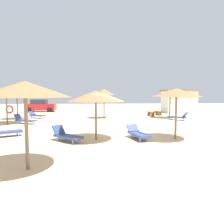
{
  "coord_description": "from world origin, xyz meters",
  "views": [
    {
      "loc": [
        -0.96,
        -11.93,
        2.51
      ],
      "look_at": [
        0.0,
        3.0,
        1.2
      ],
      "focal_mm": 33.66,
      "sensor_mm": 36.0,
      "label": 1
    }
  ],
  "objects_px": {
    "parasol_8": "(104,92)",
    "lounger_4": "(4,132)",
    "parasol_1": "(96,96)",
    "parasol_7": "(17,93)",
    "lounger_2": "(138,133)",
    "bench_1": "(158,112)",
    "parasol_0": "(6,91)",
    "lounger_5": "(178,117)",
    "parasol_3": "(25,89)",
    "lounger_0": "(25,120)",
    "lounger_7": "(37,115)",
    "bench_0": "(151,113)",
    "lounger_1": "(67,135)",
    "parked_car": "(40,106)",
    "beach_cabana": "(179,101)",
    "parasol_2": "(176,93)",
    "parasol_5": "(170,93)"
  },
  "relations": [
    {
      "from": "parasol_8",
      "to": "lounger_0",
      "type": "height_order",
      "value": "parasol_8"
    },
    {
      "from": "parasol_7",
      "to": "lounger_4",
      "type": "distance_m",
      "value": 9.44
    },
    {
      "from": "lounger_1",
      "to": "parasol_1",
      "type": "bearing_deg",
      "value": 12.09
    },
    {
      "from": "parasol_3",
      "to": "lounger_0",
      "type": "distance_m",
      "value": 11.75
    },
    {
      "from": "parasol_1",
      "to": "lounger_7",
      "type": "bearing_deg",
      "value": 120.5
    },
    {
      "from": "parasol_0",
      "to": "lounger_5",
      "type": "xyz_separation_m",
      "value": [
        15.1,
        1.58,
        -2.41
      ]
    },
    {
      "from": "lounger_2",
      "to": "bench_1",
      "type": "bearing_deg",
      "value": 69.08
    },
    {
      "from": "bench_1",
      "to": "lounger_0",
      "type": "bearing_deg",
      "value": -154.53
    },
    {
      "from": "lounger_4",
      "to": "lounger_5",
      "type": "xyz_separation_m",
      "value": [
        13.03,
        6.98,
        0.01
      ]
    },
    {
      "from": "parasol_3",
      "to": "bench_1",
      "type": "relative_size",
      "value": 1.96
    },
    {
      "from": "lounger_4",
      "to": "parasol_3",
      "type": "bearing_deg",
      "value": -60.06
    },
    {
      "from": "parasol_7",
      "to": "bench_0",
      "type": "xyz_separation_m",
      "value": [
        13.85,
        1.9,
        -2.22
      ]
    },
    {
      "from": "lounger_2",
      "to": "parasol_5",
      "type": "bearing_deg",
      "value": 61.99
    },
    {
      "from": "parasol_8",
      "to": "lounger_4",
      "type": "height_order",
      "value": "parasol_8"
    },
    {
      "from": "parasol_1",
      "to": "parked_car",
      "type": "relative_size",
      "value": 0.76
    },
    {
      "from": "parasol_7",
      "to": "bench_1",
      "type": "height_order",
      "value": "parasol_7"
    },
    {
      "from": "parasol_2",
      "to": "lounger_7",
      "type": "bearing_deg",
      "value": 134.85
    },
    {
      "from": "beach_cabana",
      "to": "parasol_8",
      "type": "bearing_deg",
      "value": -150.42
    },
    {
      "from": "parasol_3",
      "to": "lounger_4",
      "type": "bearing_deg",
      "value": 119.94
    },
    {
      "from": "parasol_8",
      "to": "lounger_1",
      "type": "relative_size",
      "value": 1.66
    },
    {
      "from": "lounger_4",
      "to": "lounger_7",
      "type": "xyz_separation_m",
      "value": [
        -0.89,
        9.52,
        0.0
      ]
    },
    {
      "from": "lounger_2",
      "to": "lounger_5",
      "type": "xyz_separation_m",
      "value": [
        5.39,
        7.95,
        0.01
      ]
    },
    {
      "from": "parasol_8",
      "to": "lounger_4",
      "type": "bearing_deg",
      "value": -123.51
    },
    {
      "from": "lounger_1",
      "to": "lounger_7",
      "type": "height_order",
      "value": "lounger_1"
    },
    {
      "from": "parasol_8",
      "to": "parked_car",
      "type": "xyz_separation_m",
      "value": [
        -8.6,
        8.1,
        -1.85
      ]
    },
    {
      "from": "parasol_3",
      "to": "lounger_7",
      "type": "distance_m",
      "value": 15.65
    },
    {
      "from": "lounger_0",
      "to": "lounger_1",
      "type": "relative_size",
      "value": 1.08
    },
    {
      "from": "lounger_5",
      "to": "bench_1",
      "type": "distance_m",
      "value": 4.77
    },
    {
      "from": "parked_car",
      "to": "beach_cabana",
      "type": "relative_size",
      "value": 0.96
    },
    {
      "from": "lounger_4",
      "to": "lounger_7",
      "type": "height_order",
      "value": "lounger_7"
    },
    {
      "from": "parasol_1",
      "to": "parasol_7",
      "type": "bearing_deg",
      "value": 128.53
    },
    {
      "from": "parasol_0",
      "to": "lounger_5",
      "type": "distance_m",
      "value": 15.38
    },
    {
      "from": "parasol_5",
      "to": "lounger_7",
      "type": "xyz_separation_m",
      "value": [
        -13.7,
        0.75,
        -2.29
      ]
    },
    {
      "from": "lounger_2",
      "to": "beach_cabana",
      "type": "height_order",
      "value": "beach_cabana"
    },
    {
      "from": "parasol_1",
      "to": "lounger_2",
      "type": "height_order",
      "value": "parasol_1"
    },
    {
      "from": "parked_car",
      "to": "bench_1",
      "type": "bearing_deg",
      "value": -20.14
    },
    {
      "from": "parasol_7",
      "to": "lounger_2",
      "type": "xyz_separation_m",
      "value": [
        10.15,
        -9.78,
        -2.25
      ]
    },
    {
      "from": "parasol_8",
      "to": "bench_0",
      "type": "xyz_separation_m",
      "value": [
        5.29,
        1.58,
        -2.33
      ]
    },
    {
      "from": "parasol_1",
      "to": "lounger_5",
      "type": "relative_size",
      "value": 1.73
    },
    {
      "from": "parasol_7",
      "to": "parasol_8",
      "type": "distance_m",
      "value": 8.56
    },
    {
      "from": "parasol_3",
      "to": "parked_car",
      "type": "height_order",
      "value": "parasol_3"
    },
    {
      "from": "parasol_0",
      "to": "lounger_2",
      "type": "relative_size",
      "value": 1.59
    },
    {
      "from": "parasol_0",
      "to": "parasol_5",
      "type": "bearing_deg",
      "value": 12.74
    },
    {
      "from": "parasol_3",
      "to": "parasol_7",
      "type": "relative_size",
      "value": 1.05
    },
    {
      "from": "parasol_1",
      "to": "parasol_8",
      "type": "distance_m",
      "value": 10.2
    },
    {
      "from": "parasol_8",
      "to": "lounger_1",
      "type": "height_order",
      "value": "parasol_8"
    },
    {
      "from": "lounger_0",
      "to": "lounger_5",
      "type": "distance_m",
      "value": 13.81
    },
    {
      "from": "parasol_7",
      "to": "parked_car",
      "type": "bearing_deg",
      "value": 90.26
    },
    {
      "from": "lounger_4",
      "to": "lounger_7",
      "type": "relative_size",
      "value": 1.0
    },
    {
      "from": "lounger_0",
      "to": "beach_cabana",
      "type": "relative_size",
      "value": 0.46
    }
  ]
}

